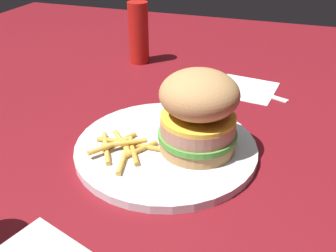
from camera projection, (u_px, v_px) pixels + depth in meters
The scene contains 7 objects.
ground_plane at pixel (161, 159), 0.51m from camera, with size 1.60×1.60×0.00m, color maroon.
plate at pixel (168, 148), 0.52m from camera, with size 0.26×0.26×0.01m, color silver.
sandwich at pixel (199, 112), 0.49m from camera, with size 0.11×0.11×0.11m.
fries_pile at pixel (124, 146), 0.51m from camera, with size 0.11×0.10×0.01m.
napkin at pixel (245, 88), 0.71m from camera, with size 0.11×0.11×0.00m, color white.
fork at pixel (245, 87), 0.71m from camera, with size 0.17×0.08×0.00m.
ketchup_bottle at pixel (139, 33), 0.81m from camera, with size 0.04×0.04×0.13m, color #B21914.
Camera 1 is at (0.14, -0.39, 0.30)m, focal length 39.24 mm.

